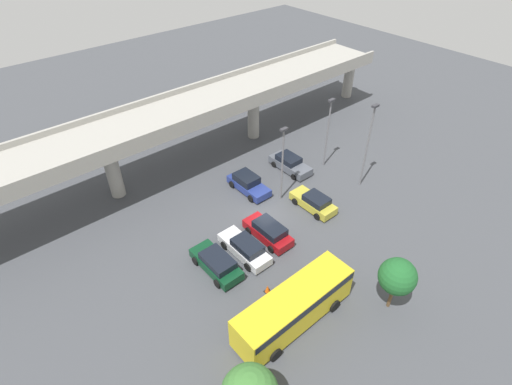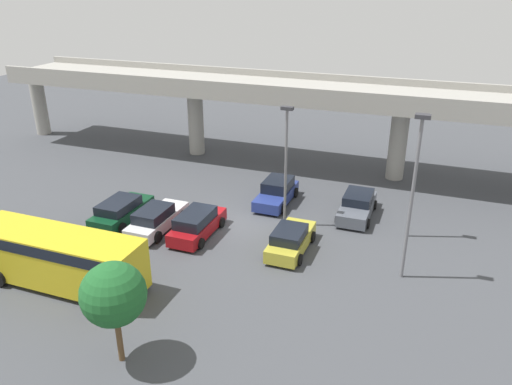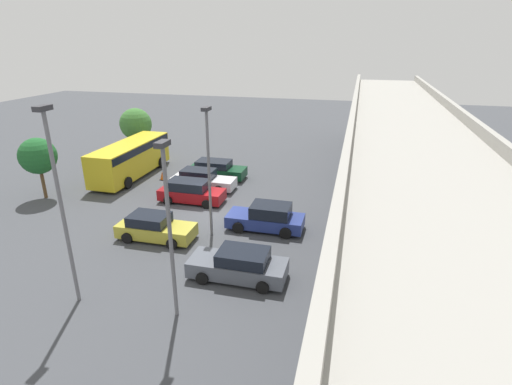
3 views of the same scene
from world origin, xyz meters
TOP-DOWN VIEW (x-y plane):
  - ground_plane at (0.00, 0.00)m, footprint 108.50×108.50m
  - highway_overpass at (-0.00, 11.74)m, footprint 51.95×6.35m
  - parked_car_0 at (-6.82, -1.94)m, footprint 2.13×4.68m
  - parked_car_1 at (-4.16, -2.14)m, footprint 2.00×4.89m
  - parked_car_2 at (-1.51, -1.94)m, footprint 2.03×4.58m
  - parked_car_3 at (1.41, 4.23)m, footprint 2.12×4.61m
  - parked_car_4 at (4.23, -1.74)m, footprint 2.01×4.44m
  - parked_car_5 at (6.92, 4.12)m, footprint 2.10×4.71m
  - shuttle_bus at (-5.56, -8.98)m, footprint 9.00×2.79m
  - lamp_post_near_aisle at (10.38, -2.26)m, footprint 0.70×0.35m
  - lamp_post_mid_lot at (2.93, 1.24)m, footprint 0.70×0.35m
  - lamp_post_by_overpass at (10.22, 2.37)m, footprint 0.70×0.35m
  - tree_front_left at (-11.85, -11.98)m, footprint 3.07×3.07m
  - tree_front_centre at (0.42, -12.50)m, footprint 2.55×2.55m
  - traffic_cone at (-5.28, -6.07)m, footprint 0.44×0.44m

SIDE VIEW (x-z plane):
  - ground_plane at x=0.00m, z-range 0.00..0.00m
  - traffic_cone at x=-5.28m, z-range -0.02..0.68m
  - parked_car_4 at x=4.23m, z-range -0.04..1.44m
  - parked_car_5 at x=6.92m, z-range -0.04..1.45m
  - parked_car_1 at x=-4.16m, z-range -0.04..1.48m
  - parked_car_0 at x=-6.82m, z-range -0.02..1.47m
  - parked_car_3 at x=1.41m, z-range -0.05..1.55m
  - parked_car_2 at x=-1.51m, z-range -0.03..1.54m
  - shuttle_bus at x=-5.56m, z-range 0.28..3.10m
  - tree_front_left at x=-11.85m, z-range 0.73..5.29m
  - tree_front_centre at x=0.42m, z-range 0.92..5.34m
  - lamp_post_by_overpass at x=10.22m, z-range 0.68..8.13m
  - lamp_post_mid_lot at x=2.93m, z-range 0.68..8.16m
  - lamp_post_near_aisle at x=10.38m, z-range 0.70..9.25m
  - highway_overpass at x=0.00m, z-range 2.19..9.23m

